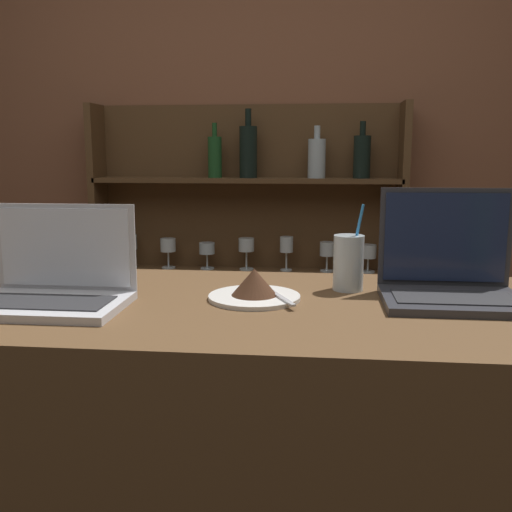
{
  "coord_description": "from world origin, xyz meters",
  "views": [
    {
      "loc": [
        0.25,
        -0.9,
        1.42
      ],
      "look_at": [
        0.12,
        0.37,
        1.19
      ],
      "focal_mm": 40.0,
      "sensor_mm": 36.0,
      "label": 1
    }
  ],
  "objects_px": {
    "laptop_near": "(53,284)",
    "water_glass": "(348,263)",
    "laptop_far": "(450,276)",
    "cake_plate": "(254,288)"
  },
  "relations": [
    {
      "from": "laptop_near",
      "to": "laptop_far",
      "type": "relative_size",
      "value": 1.09
    },
    {
      "from": "laptop_near",
      "to": "water_glass",
      "type": "height_order",
      "value": "laptop_near"
    },
    {
      "from": "cake_plate",
      "to": "water_glass",
      "type": "bearing_deg",
      "value": 28.16
    },
    {
      "from": "laptop_far",
      "to": "water_glass",
      "type": "relative_size",
      "value": 1.45
    },
    {
      "from": "laptop_near",
      "to": "cake_plate",
      "type": "height_order",
      "value": "laptop_near"
    },
    {
      "from": "laptop_near",
      "to": "laptop_far",
      "type": "distance_m",
      "value": 0.89
    },
    {
      "from": "laptop_near",
      "to": "cake_plate",
      "type": "relative_size",
      "value": 1.57
    },
    {
      "from": "laptop_far",
      "to": "cake_plate",
      "type": "relative_size",
      "value": 1.45
    },
    {
      "from": "laptop_near",
      "to": "cake_plate",
      "type": "bearing_deg",
      "value": 12.35
    },
    {
      "from": "laptop_far",
      "to": "water_glass",
      "type": "xyz_separation_m",
      "value": [
        -0.22,
        0.08,
        0.01
      ]
    }
  ]
}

